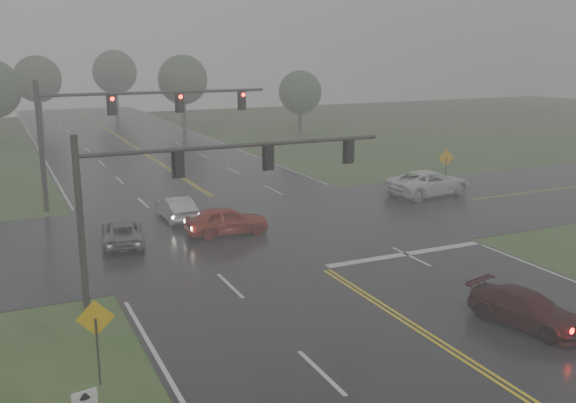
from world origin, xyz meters
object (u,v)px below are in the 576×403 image
sedan_maroon (525,326)px  car_grey (123,244)px  sedan_silver (176,220)px  signal_gantry_far (116,117)px  signal_gantry_near (184,180)px  sedan_red (227,235)px  pickup_white (428,195)px

sedan_maroon → car_grey: size_ratio=0.99×
sedan_silver → signal_gantry_far: 7.90m
signal_gantry_near → sedan_silver: bearing=77.0°
sedan_maroon → signal_gantry_far: bearing=97.4°
sedan_red → car_grey: sedan_red is taller
sedan_maroon → signal_gantry_far: signal_gantry_far is taller
sedan_maroon → pickup_white: 20.80m
sedan_silver → car_grey: (-3.67, -3.44, 0.00)m
pickup_white → sedan_red: bearing=94.8°
signal_gantry_near → signal_gantry_far: signal_gantry_far is taller
signal_gantry_near → signal_gantry_far: (0.53, 16.61, 0.83)m
sedan_silver → signal_gantry_near: bearing=75.7°
sedan_maroon → signal_gantry_near: 13.54m
pickup_white → signal_gantry_near: (-19.60, -10.45, 4.65)m
sedan_maroon → sedan_silver: (-7.30, 19.26, 0.00)m
sedan_red → car_grey: bearing=87.3°
car_grey → signal_gantry_far: size_ratio=0.30×
sedan_maroon → pickup_white: (9.68, 18.41, 0.00)m
sedan_maroon → signal_gantry_near: size_ratio=0.34×
sedan_red → signal_gantry_far: bearing=25.3°
sedan_red → signal_gantry_near: size_ratio=0.35×
sedan_red → pickup_white: size_ratio=0.73×
sedan_silver → signal_gantry_far: bearing=-69.9°
sedan_silver → pickup_white: 17.01m
sedan_red → signal_gantry_far: (-3.71, 9.33, 5.48)m
sedan_maroon → sedan_silver: bearing=97.3°
sedan_maroon → signal_gantry_near: (-9.91, 7.96, 4.65)m
sedan_red → sedan_silver: size_ratio=1.05×
sedan_red → signal_gantry_far: signal_gantry_far is taller
car_grey → pickup_white: (20.66, 2.59, 0.00)m
sedan_red → sedan_silver: sedan_red is taller
sedan_maroon → signal_gantry_far: size_ratio=0.29×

